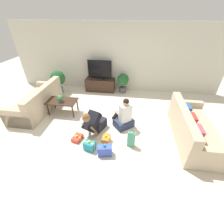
{
  "coord_description": "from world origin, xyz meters",
  "views": [
    {
      "loc": [
        0.74,
        -3.46,
        2.86
      ],
      "look_at": [
        0.23,
        0.07,
        0.45
      ],
      "focal_mm": 24.0,
      "sensor_mm": 36.0,
      "label": 1
    }
  ],
  "objects_px": {
    "person_sitting": "(124,117)",
    "gift_box_b": "(106,139)",
    "person_kneeling": "(94,122)",
    "gift_box_c": "(90,146)",
    "gift_bag_a": "(131,139)",
    "potted_plant_corner_left": "(58,79)",
    "sofa_right": "(192,129)",
    "tabletop_plant": "(60,98)",
    "tv_console": "(100,85)",
    "gift_box_d": "(105,150)",
    "tv": "(100,71)",
    "coffee_table": "(62,102)",
    "gift_box_a": "(77,138)",
    "sofa_left": "(38,102)",
    "potted_plant_back_right": "(123,81)",
    "dog": "(115,116)"
  },
  "relations": [
    {
      "from": "person_sitting",
      "to": "gift_box_b",
      "type": "distance_m",
      "value": 0.86
    },
    {
      "from": "person_kneeling",
      "to": "gift_box_c",
      "type": "relative_size",
      "value": 2.8
    },
    {
      "from": "gift_bag_a",
      "to": "potted_plant_corner_left",
      "type": "bearing_deg",
      "value": 139.15
    },
    {
      "from": "sofa_right",
      "to": "tabletop_plant",
      "type": "height_order",
      "value": "sofa_right"
    },
    {
      "from": "tv_console",
      "to": "gift_box_d",
      "type": "xyz_separation_m",
      "value": [
        0.82,
        -3.42,
        -0.13
      ]
    },
    {
      "from": "tv",
      "to": "person_sitting",
      "type": "xyz_separation_m",
      "value": [
        1.19,
        -2.31,
        -0.53
      ]
    },
    {
      "from": "gift_box_b",
      "to": "gift_box_d",
      "type": "xyz_separation_m",
      "value": [
        0.04,
        -0.39,
        0.03
      ]
    },
    {
      "from": "tv",
      "to": "potted_plant_corner_left",
      "type": "xyz_separation_m",
      "value": [
        -1.65,
        -0.4,
        -0.27
      ]
    },
    {
      "from": "gift_box_c",
      "to": "coffee_table",
      "type": "bearing_deg",
      "value": 131.4
    },
    {
      "from": "coffee_table",
      "to": "gift_box_c",
      "type": "relative_size",
      "value": 3.14
    },
    {
      "from": "person_kneeling",
      "to": "gift_box_a",
      "type": "bearing_deg",
      "value": -116.6
    },
    {
      "from": "person_kneeling",
      "to": "person_sitting",
      "type": "relative_size",
      "value": 0.89
    },
    {
      "from": "person_sitting",
      "to": "tv_console",
      "type": "bearing_deg",
      "value": -102.1
    },
    {
      "from": "sofa_left",
      "to": "gift_bag_a",
      "type": "distance_m",
      "value": 3.45
    },
    {
      "from": "person_sitting",
      "to": "gift_box_a",
      "type": "xyz_separation_m",
      "value": [
        -1.19,
        -0.73,
        -0.28
      ]
    },
    {
      "from": "gift_box_c",
      "to": "person_sitting",
      "type": "bearing_deg",
      "value": 52.57
    },
    {
      "from": "tv",
      "to": "potted_plant_back_right",
      "type": "distance_m",
      "value": 1.03
    },
    {
      "from": "tv_console",
      "to": "gift_bag_a",
      "type": "xyz_separation_m",
      "value": [
        1.42,
        -3.05,
        -0.04
      ]
    },
    {
      "from": "potted_plant_back_right",
      "to": "dog",
      "type": "bearing_deg",
      "value": -91.41
    },
    {
      "from": "gift_box_a",
      "to": "coffee_table",
      "type": "bearing_deg",
      "value": 126.47
    },
    {
      "from": "person_sitting",
      "to": "person_kneeling",
      "type": "bearing_deg",
      "value": -13.84
    },
    {
      "from": "tv",
      "to": "gift_box_a",
      "type": "relative_size",
      "value": 2.89
    },
    {
      "from": "tv_console",
      "to": "gift_box_a",
      "type": "height_order",
      "value": "tv_console"
    },
    {
      "from": "coffee_table",
      "to": "potted_plant_back_right",
      "type": "height_order",
      "value": "potted_plant_back_right"
    },
    {
      "from": "sofa_right",
      "to": "coffee_table",
      "type": "height_order",
      "value": "sofa_right"
    },
    {
      "from": "person_sitting",
      "to": "gift_bag_a",
      "type": "distance_m",
      "value": 0.78
    },
    {
      "from": "gift_box_d",
      "to": "tabletop_plant",
      "type": "height_order",
      "value": "tabletop_plant"
    },
    {
      "from": "tv_console",
      "to": "gift_box_c",
      "type": "bearing_deg",
      "value": -82.85
    },
    {
      "from": "sofa_left",
      "to": "coffee_table",
      "type": "xyz_separation_m",
      "value": [
        0.92,
        -0.06,
        0.11
      ]
    },
    {
      "from": "potted_plant_corner_left",
      "to": "tabletop_plant",
      "type": "relative_size",
      "value": 4.12
    },
    {
      "from": "sofa_left",
      "to": "gift_box_a",
      "type": "distance_m",
      "value": 2.2
    },
    {
      "from": "potted_plant_back_right",
      "to": "person_kneeling",
      "type": "bearing_deg",
      "value": -102.08
    },
    {
      "from": "sofa_right",
      "to": "gift_box_a",
      "type": "relative_size",
      "value": 6.28
    },
    {
      "from": "gift_box_c",
      "to": "tabletop_plant",
      "type": "relative_size",
      "value": 1.36
    },
    {
      "from": "coffee_table",
      "to": "gift_box_d",
      "type": "xyz_separation_m",
      "value": [
        1.69,
        -1.57,
        -0.27
      ]
    },
    {
      "from": "coffee_table",
      "to": "tv",
      "type": "relative_size",
      "value": 0.99
    },
    {
      "from": "potted_plant_corner_left",
      "to": "gift_bag_a",
      "type": "height_order",
      "value": "potted_plant_corner_left"
    },
    {
      "from": "potted_plant_back_right",
      "to": "person_sitting",
      "type": "bearing_deg",
      "value": -84.12
    },
    {
      "from": "sofa_left",
      "to": "person_sitting",
      "type": "height_order",
      "value": "person_sitting"
    },
    {
      "from": "tv_console",
      "to": "person_kneeling",
      "type": "distance_m",
      "value": 2.72
    },
    {
      "from": "dog",
      "to": "gift_box_c",
      "type": "distance_m",
      "value": 1.3
    },
    {
      "from": "coffee_table",
      "to": "gift_box_b",
      "type": "height_order",
      "value": "coffee_table"
    },
    {
      "from": "potted_plant_back_right",
      "to": "gift_box_b",
      "type": "bearing_deg",
      "value": -93.43
    },
    {
      "from": "potted_plant_corner_left",
      "to": "person_kneeling",
      "type": "bearing_deg",
      "value": -48.36
    },
    {
      "from": "gift_box_c",
      "to": "tv_console",
      "type": "bearing_deg",
      "value": 97.15
    },
    {
      "from": "potted_plant_corner_left",
      "to": "person_kneeling",
      "type": "relative_size",
      "value": 1.08
    },
    {
      "from": "sofa_right",
      "to": "person_sitting",
      "type": "relative_size",
      "value": 2.18
    },
    {
      "from": "gift_bag_a",
      "to": "tv",
      "type": "bearing_deg",
      "value": 114.93
    },
    {
      "from": "tv",
      "to": "gift_box_d",
      "type": "xyz_separation_m",
      "value": [
        0.82,
        -3.42,
        -0.74
      ]
    },
    {
      "from": "sofa_left",
      "to": "dog",
      "type": "bearing_deg",
      "value": 83.18
    }
  ]
}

